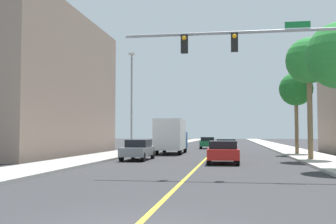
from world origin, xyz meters
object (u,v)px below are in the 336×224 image
at_px(street_lamp, 132,98).
at_px(palm_far, 296,90).
at_px(car_red, 223,152).
at_px(delivery_truck, 171,136).
at_px(car_silver, 227,147).
at_px(palm_mid, 309,62).
at_px(car_green, 207,143).
at_px(car_gray, 138,149).
at_px(traffic_signal_mast, 275,62).

distance_m(street_lamp, palm_far, 14.66).
distance_m(car_red, delivery_truck, 12.64).
distance_m(palm_far, car_silver, 8.21).
relative_size(street_lamp, palm_mid, 1.06).
height_order(palm_mid, delivery_truck, palm_mid).
distance_m(car_silver, car_green, 16.46).
relative_size(car_gray, delivery_truck, 0.63).
distance_m(traffic_signal_mast, palm_far, 19.29).
bearing_deg(traffic_signal_mast, delivery_truck, 111.36).
relative_size(traffic_signal_mast, street_lamp, 1.09).
relative_size(palm_mid, car_silver, 1.85).
distance_m(car_red, car_gray, 6.62).
bearing_deg(delivery_truck, car_red, -67.34).
xyz_separation_m(street_lamp, car_silver, (8.43, -0.34, -4.37)).
bearing_deg(street_lamp, traffic_signal_mast, -57.74).
bearing_deg(car_red, traffic_signal_mast, -74.05).
bearing_deg(car_silver, street_lamp, 179.28).
bearing_deg(car_red, delivery_truck, 111.64).
distance_m(palm_far, delivery_truck, 12.01).
distance_m(traffic_signal_mast, street_lamp, 20.25).
bearing_deg(car_silver, traffic_signal_mast, -80.36).
bearing_deg(car_red, car_green, 93.59).
relative_size(car_red, car_green, 1.06).
bearing_deg(car_red, palm_far, 58.80).
height_order(traffic_signal_mast, palm_far, palm_far).
distance_m(traffic_signal_mast, car_red, 9.24).
relative_size(car_silver, car_green, 1.11).
height_order(street_lamp, car_silver, street_lamp).
relative_size(car_red, car_gray, 0.99).
xyz_separation_m(street_lamp, car_gray, (2.19, -6.79, -4.34)).
xyz_separation_m(traffic_signal_mast, car_gray, (-8.62, 10.33, -4.32)).
relative_size(palm_far, delivery_truck, 1.02).
xyz_separation_m(car_silver, car_gray, (-6.24, -6.46, 0.04)).
xyz_separation_m(traffic_signal_mast, palm_far, (3.73, 18.92, 0.70)).
bearing_deg(car_red, street_lamp, 129.62).
bearing_deg(street_lamp, palm_far, 7.02).
bearing_deg(palm_mid, car_red, -149.74).
relative_size(street_lamp, delivery_truck, 1.28).
distance_m(palm_mid, car_green, 24.17).
distance_m(car_red, car_green, 25.39).
xyz_separation_m(traffic_signal_mast, delivery_truck, (-7.56, 19.32, -3.39)).
height_order(palm_mid, palm_far, palm_mid).
distance_m(traffic_signal_mast, car_gray, 14.13).
xyz_separation_m(traffic_signal_mast, car_red, (-2.51, 7.77, -4.32)).
bearing_deg(car_gray, street_lamp, -72.06).
bearing_deg(traffic_signal_mast, palm_mid, 72.80).
distance_m(traffic_signal_mast, delivery_truck, 21.02).
height_order(car_red, car_silver, car_red).
bearing_deg(street_lamp, delivery_truck, 33.98).
bearing_deg(car_gray, delivery_truck, -96.69).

